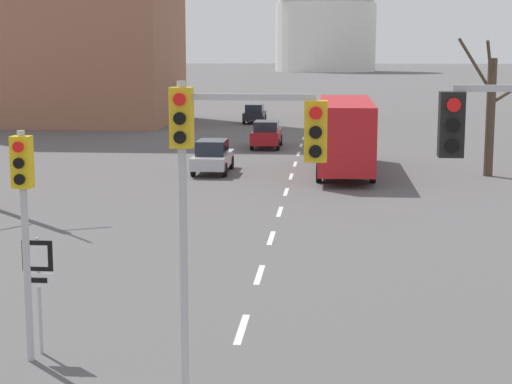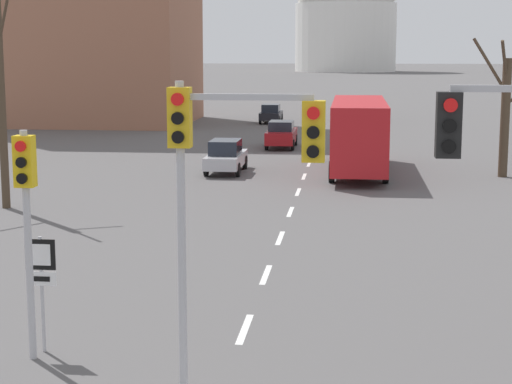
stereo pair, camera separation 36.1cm
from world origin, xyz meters
name	(u,v)px [view 1 (the left image)]	position (x,y,z in m)	size (l,w,h in m)	color
lane_stripe_1	(242,329)	(0.00, 8.56, 0.00)	(0.16, 2.00, 0.01)	silver
lane_stripe_2	(259,274)	(0.00, 13.06, 0.00)	(0.16, 2.00, 0.01)	silver
lane_stripe_3	(271,238)	(0.00, 17.56, 0.00)	(0.16, 2.00, 0.01)	silver
lane_stripe_4	(280,212)	(0.00, 22.06, 0.00)	(0.16, 2.00, 0.01)	silver
lane_stripe_5	(286,192)	(0.00, 26.56, 0.00)	(0.16, 2.00, 0.01)	silver
lane_stripe_6	(291,176)	(0.00, 31.06, 0.00)	(0.16, 2.00, 0.01)	silver
lane_stripe_7	(295,164)	(0.00, 35.56, 0.00)	(0.16, 2.00, 0.01)	silver
lane_stripe_8	(298,154)	(0.00, 40.06, 0.00)	(0.16, 2.00, 0.01)	silver
lane_stripe_9	(301,145)	(0.00, 44.56, 0.00)	(0.16, 2.00, 0.01)	silver
lane_stripe_10	(303,138)	(0.00, 49.06, 0.00)	(0.16, 2.00, 0.01)	silver
lane_stripe_11	(305,132)	(0.00, 53.56, 0.00)	(0.16, 2.00, 0.01)	silver
traffic_signal_near_left	(24,201)	(-3.83, 6.36, 3.08)	(0.36, 0.34, 4.40)	#B2B2B7
traffic_signal_centre_tall	(227,162)	(0.19, 4.64, 4.09)	(2.49, 0.34, 5.37)	#B2B2B7
route_sign_post	(38,276)	(-3.75, 6.75, 1.57)	(0.60, 0.08, 2.31)	#B2B2B7
sedan_near_left	(213,156)	(-3.85, 31.94, 0.81)	(1.69, 4.34, 1.61)	#B7B7BC
sedan_near_right	(255,113)	(-4.41, 61.19, 0.78)	(1.70, 4.19, 1.55)	black
sedan_mid_centre	(267,134)	(-2.06, 43.00, 0.84)	(1.74, 4.43, 1.65)	maroon
sedan_far_left	(348,110)	(3.29, 66.15, 0.77)	(1.83, 4.56, 1.50)	slate
city_bus	(345,130)	(2.53, 32.62, 2.05)	(2.66, 10.80, 3.48)	red
bare_tree_right_near	(490,111)	(9.25, 32.05, 3.04)	(3.17, 2.02, 6.47)	#473828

